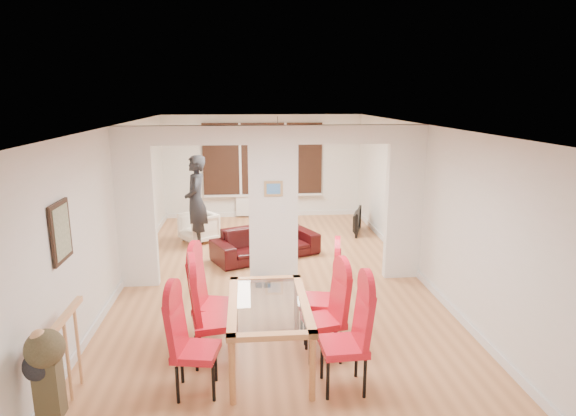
{
  "coord_description": "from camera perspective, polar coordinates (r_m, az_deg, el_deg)",
  "views": [
    {
      "loc": [
        -0.44,
        -7.66,
        3.05
      ],
      "look_at": [
        0.3,
        0.6,
        1.11
      ],
      "focal_mm": 30.0,
      "sensor_mm": 36.0,
      "label": 1
    }
  ],
  "objects": [
    {
      "name": "floor",
      "position": [
        8.26,
        -1.7,
        -8.54
      ],
      "size": [
        5.0,
        9.0,
        0.01
      ],
      "primitive_type": "cube",
      "color": "#C2814E",
      "rests_on": "ground"
    },
    {
      "name": "room_walls",
      "position": [
        7.87,
        -1.76,
        0.29
      ],
      "size": [
        5.0,
        9.0,
        2.6
      ],
      "primitive_type": null,
      "color": "silver",
      "rests_on": "floor"
    },
    {
      "name": "divider_wall",
      "position": [
        7.87,
        -1.76,
        0.29
      ],
      "size": [
        5.0,
        0.18,
        2.6
      ],
      "primitive_type": "cube",
      "color": "white",
      "rests_on": "floor"
    },
    {
      "name": "bay_window_blinds",
      "position": [
        12.21,
        -3.0,
        5.83
      ],
      "size": [
        3.0,
        0.08,
        1.8
      ],
      "primitive_type": "cube",
      "color": "black",
      "rests_on": "room_walls"
    },
    {
      "name": "radiator",
      "position": [
        12.38,
        -2.93,
        0.29
      ],
      "size": [
        1.4,
        0.08,
        0.5
      ],
      "primitive_type": "cube",
      "color": "white",
      "rests_on": "floor"
    },
    {
      "name": "pendant_light",
      "position": [
        11.02,
        -1.24,
        8.46
      ],
      "size": [
        0.36,
        0.36,
        0.36
      ],
      "primitive_type": "sphere",
      "color": "orange",
      "rests_on": "room_walls"
    },
    {
      "name": "stair_newel",
      "position": [
        5.43,
        -24.9,
        -15.62
      ],
      "size": [
        0.4,
        1.2,
        1.1
      ],
      "primitive_type": null,
      "color": "tan",
      "rests_on": "floor"
    },
    {
      "name": "wall_poster",
      "position": [
        5.82,
        -25.34,
        -2.57
      ],
      "size": [
        0.04,
        0.52,
        0.67
      ],
      "primitive_type": "cube",
      "color": "gray",
      "rests_on": "room_walls"
    },
    {
      "name": "pillar_photo",
      "position": [
        7.71,
        -1.73,
        2.3
      ],
      "size": [
        0.3,
        0.03,
        0.25
      ],
      "primitive_type": "cube",
      "color": "#4C8CD8",
      "rests_on": "divider_wall"
    },
    {
      "name": "dining_table",
      "position": [
        5.76,
        -2.29,
        -14.47
      ],
      "size": [
        0.91,
        1.62,
        0.76
      ],
      "primitive_type": null,
      "color": "#BD7945",
      "rests_on": "floor"
    },
    {
      "name": "dining_chair_la",
      "position": [
        5.25,
        -10.87,
        -15.55
      ],
      "size": [
        0.51,
        0.51,
        1.1
      ],
      "primitive_type": null,
      "rotation": [
        0.0,
        0.0,
        -0.18
      ],
      "color": "red",
      "rests_on": "floor"
    },
    {
      "name": "dining_chair_lb",
      "position": [
        5.75,
        -8.8,
        -12.41
      ],
      "size": [
        0.54,
        0.54,
        1.17
      ],
      "primitive_type": null,
      "rotation": [
        0.0,
        0.0,
        0.18
      ],
      "color": "red",
      "rests_on": "floor"
    },
    {
      "name": "dining_chair_lc",
      "position": [
        6.15,
        -8.67,
        -10.63
      ],
      "size": [
        0.56,
        0.56,
        1.17
      ],
      "primitive_type": null,
      "rotation": [
        0.0,
        0.0,
        -0.21
      ],
      "color": "red",
      "rests_on": "floor"
    },
    {
      "name": "dining_chair_ra",
      "position": [
        5.24,
        6.6,
        -15.07
      ],
      "size": [
        0.48,
        0.48,
        1.16
      ],
      "primitive_type": null,
      "rotation": [
        0.0,
        0.0,
        0.04
      ],
      "color": "red",
      "rests_on": "floor"
    },
    {
      "name": "dining_chair_rb",
      "position": [
        5.81,
        4.25,
        -12.45
      ],
      "size": [
        0.52,
        0.52,
        1.09
      ],
      "primitive_type": null,
      "rotation": [
        0.0,
        0.0,
        0.22
      ],
      "color": "red",
      "rests_on": "floor"
    },
    {
      "name": "dining_chair_rc",
      "position": [
        6.22,
        3.68,
        -10.2
      ],
      "size": [
        0.55,
        0.55,
        1.18
      ],
      "primitive_type": null,
      "rotation": [
        0.0,
        0.0,
        -0.2
      ],
      "color": "red",
      "rests_on": "floor"
    },
    {
      "name": "sofa",
      "position": [
        9.3,
        -2.64,
        -4.09
      ],
      "size": [
        2.18,
        1.57,
        0.59
      ],
      "primitive_type": "imported",
      "rotation": [
        0.0,
        0.0,
        0.43
      ],
      "color": "black",
      "rests_on": "floor"
    },
    {
      "name": "armchair",
      "position": [
        10.45,
        -10.55,
        -2.27
      ],
      "size": [
        0.94,
        0.94,
        0.62
      ],
      "primitive_type": "imported",
      "rotation": [
        0.0,
        0.0,
        -0.96
      ],
      "color": "white",
      "rests_on": "floor"
    },
    {
      "name": "person",
      "position": [
        9.98,
        -10.84,
        0.76
      ],
      "size": [
        0.72,
        0.5,
        1.9
      ],
      "primitive_type": "imported",
      "rotation": [
        0.0,
        0.0,
        -1.5
      ],
      "color": "black",
      "rests_on": "floor"
    },
    {
      "name": "television",
      "position": [
        11.06,
        7.83,
        -1.53
      ],
      "size": [
        0.94,
        0.42,
        0.55
      ],
      "primitive_type": "imported",
      "rotation": [
        0.0,
        0.0,
        1.25
      ],
      "color": "black",
      "rests_on": "floor"
    },
    {
      "name": "coffee_table",
      "position": [
        10.63,
        -1.2,
        -2.89
      ],
      "size": [
        1.03,
        0.58,
        0.23
      ],
      "primitive_type": null,
      "rotation": [
        0.0,
        0.0,
        -0.08
      ],
      "color": "#371D12",
      "rests_on": "floor"
    },
    {
      "name": "bottle",
      "position": [
        10.67,
        -1.52,
        -1.43
      ],
      "size": [
        0.07,
        0.07,
        0.27
      ],
      "primitive_type": "cylinder",
      "color": "#143F19",
      "rests_on": "coffee_table"
    },
    {
      "name": "bowl",
      "position": [
        10.67,
        -0.62,
        -2.03
      ],
      "size": [
        0.23,
        0.23,
        0.06
      ],
      "primitive_type": "imported",
      "color": "#371D12",
      "rests_on": "coffee_table"
    },
    {
      "name": "shoes",
      "position": [
        8.03,
        -3.01,
        -8.8
      ],
      "size": [
        0.24,
        0.26,
        0.1
      ],
      "primitive_type": null,
      "color": "black",
      "rests_on": "floor"
    }
  ]
}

